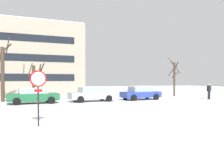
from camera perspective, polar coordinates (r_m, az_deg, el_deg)
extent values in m
plane|color=white|center=(14.23, -8.63, -7.64)|extent=(120.00, 120.00, 0.00)
cube|color=silver|center=(17.59, -11.49, -5.99)|extent=(80.00, 8.96, 0.00)
cylinder|color=black|center=(11.50, -17.30, -4.35)|extent=(0.07, 0.18, 2.14)
cylinder|color=red|center=(11.45, -17.33, 1.24)|extent=(0.76, 0.10, 0.76)
cylinder|color=white|center=(11.44, -17.31, 1.24)|extent=(0.62, 0.09, 0.62)
cube|color=red|center=(11.46, -17.31, -1.51)|extent=(0.36, 0.06, 0.12)
cylinder|color=white|center=(11.46, -17.34, 1.49)|extent=(0.42, 0.07, 0.42)
cube|color=#1E6038|center=(22.54, -18.43, -2.99)|extent=(4.50, 1.94, 0.64)
cube|color=#8C99A8|center=(22.51, -18.43, -1.63)|extent=(2.50, 1.72, 0.43)
cube|color=white|center=(22.50, -18.44, -1.00)|extent=(2.28, 1.58, 0.06)
cylinder|color=black|center=(23.66, -15.23, -3.45)|extent=(0.65, 0.25, 0.64)
cylinder|color=black|center=(21.90, -14.38, -3.80)|extent=(0.65, 0.25, 0.64)
cylinder|color=black|center=(23.31, -22.22, -3.55)|extent=(0.65, 0.25, 0.64)
cylinder|color=black|center=(21.53, -21.93, -3.92)|extent=(0.65, 0.25, 0.64)
cube|color=silver|center=(23.52, -4.87, -2.77)|extent=(4.54, 1.93, 0.65)
cube|color=#8C99A8|center=(23.49, -4.87, -1.39)|extent=(2.52, 1.70, 0.48)
cube|color=white|center=(23.48, -4.87, -0.73)|extent=(2.30, 1.57, 0.06)
cylinder|color=black|center=(24.90, -2.46, -3.20)|extent=(0.65, 0.25, 0.64)
cylinder|color=black|center=(23.28, -0.74, -3.49)|extent=(0.65, 0.25, 0.64)
cylinder|color=black|center=(23.91, -8.88, -3.38)|extent=(0.65, 0.25, 0.64)
cylinder|color=black|center=(22.22, -7.56, -3.71)|extent=(0.65, 0.25, 0.64)
cube|color=#283D93|center=(25.75, 6.91, -2.50)|extent=(4.36, 1.90, 0.61)
cube|color=#8C99A8|center=(25.72, 6.91, -1.22)|extent=(2.43, 1.68, 0.54)
cube|color=white|center=(25.71, 6.91, -0.55)|extent=(2.21, 1.55, 0.06)
cylinder|color=black|center=(27.26, 8.39, -2.85)|extent=(0.65, 0.25, 0.64)
cylinder|color=black|center=(25.83, 10.57, -3.06)|extent=(0.65, 0.25, 0.64)
cylinder|color=black|center=(25.81, 3.24, -3.05)|extent=(0.65, 0.25, 0.64)
cylinder|color=black|center=(24.29, 5.25, -3.30)|extent=(0.65, 0.25, 0.64)
cylinder|color=black|center=(28.44, 22.43, -2.50)|extent=(0.14, 0.14, 0.89)
cylinder|color=black|center=(28.06, 22.14, -2.54)|extent=(0.14, 0.14, 0.89)
cube|color=black|center=(28.21, 22.30, -1.00)|extent=(0.30, 0.41, 0.61)
sphere|color=tan|center=(28.20, 22.30, -0.16)|extent=(0.22, 0.22, 0.22)
cylinder|color=#423326|center=(32.10, 14.76, 1.08)|extent=(0.25, 0.25, 4.42)
cylinder|color=#423326|center=(32.51, 14.97, 2.17)|extent=(0.61, 0.79, 0.85)
cylinder|color=#423326|center=(31.68, 14.19, 5.23)|extent=(0.49, 1.22, 1.23)
cylinder|color=#423326|center=(32.76, 14.47, 3.37)|extent=(1.31, 0.61, 1.80)
cylinder|color=#423326|center=(31.54, 15.01, 3.90)|extent=(1.22, 0.66, 1.64)
cylinder|color=#423326|center=(32.30, 15.30, 4.36)|extent=(0.27, 0.74, 0.93)
cylinder|color=#423326|center=(25.06, -18.31, 0.15)|extent=(0.32, 0.32, 3.58)
cylinder|color=#423326|center=(25.41, -17.40, 2.51)|extent=(0.77, 1.02, 0.98)
cylinder|color=#423326|center=(25.18, -17.04, 2.85)|extent=(0.23, 1.24, 1.51)
cylinder|color=#423326|center=(25.28, -19.06, 3.29)|extent=(0.60, 0.76, 1.36)
cylinder|color=#423326|center=(25.08, -20.43, 3.32)|extent=(0.21, 1.89, 1.17)
cylinder|color=#423326|center=(25.34, -16.68, 3.16)|extent=(0.51, 1.59, 1.43)
cylinder|color=#423326|center=(25.52, -24.83, 2.11)|extent=(0.37, 0.37, 5.35)
cylinder|color=#423326|center=(26.21, -24.23, 7.72)|extent=(1.20, 0.73, 1.07)
cylinder|color=#423326|center=(25.88, -23.80, 8.44)|extent=(0.43, 1.07, 1.54)
cube|color=#9E937F|center=(35.54, -20.42, 5.40)|extent=(15.32, 8.47, 9.82)
cube|color=white|center=(36.27, -20.47, 13.24)|extent=(15.01, 8.30, 0.10)
cube|color=black|center=(31.18, -20.02, 1.51)|extent=(12.26, 0.04, 0.90)
cube|color=black|center=(31.30, -20.05, 6.01)|extent=(12.26, 0.04, 0.90)
cube|color=black|center=(31.62, -20.07, 10.45)|extent=(12.26, 0.04, 0.90)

